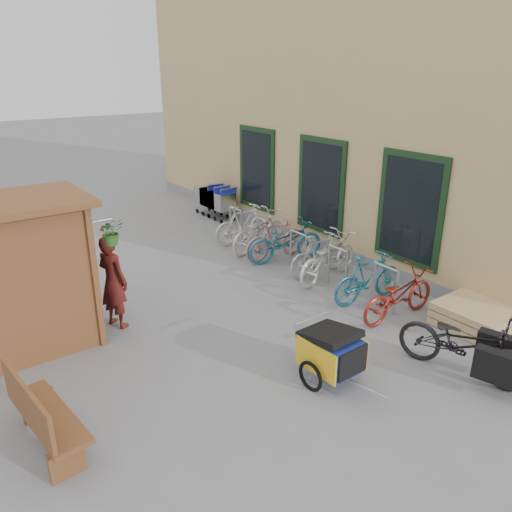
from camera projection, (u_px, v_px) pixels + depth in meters
ground at (287, 348)px, 7.92m from camera, size 80.00×80.00×0.00m
building at (367, 93)px, 13.65m from camera, size 6.07×13.00×7.00m
kiosk at (13, 256)px, 7.41m from camera, size 2.49×1.65×2.40m
bike_rack at (298, 247)px, 10.82m from camera, size 0.05×5.35×0.86m
pallet_stack at (476, 317)px, 8.46m from camera, size 1.00×1.20×0.40m
bench at (41, 414)px, 5.70m from camera, size 0.59×1.51×0.94m
shopping_carts at (215, 198)px, 14.59m from camera, size 0.56×1.55×1.01m
child_trailer at (332, 351)px, 7.00m from camera, size 0.85×1.43×0.84m
cargo_bike at (466, 345)px, 7.09m from camera, size 1.13×1.99×0.99m
person_kiosk at (113, 281)px, 8.36m from camera, size 0.57×0.70×1.64m
bike_0 at (398, 295)px, 8.74m from camera, size 1.72×0.65×0.90m
bike_1 at (368, 278)px, 9.35m from camera, size 1.64×0.64×0.96m
bike_2 at (328, 257)px, 10.33m from camera, size 1.94×0.98×0.98m
bike_3 at (319, 254)px, 10.56m from camera, size 1.55×0.50×0.92m
bike_4 at (285, 241)px, 11.32m from camera, size 1.91×1.05×0.95m
bike_5 at (276, 239)px, 11.43m from camera, size 1.65×0.57×0.98m
bike_6 at (258, 231)px, 12.00m from camera, size 1.93×1.05×0.96m
bike_7 at (243, 224)px, 12.49m from camera, size 1.66×0.53×0.98m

